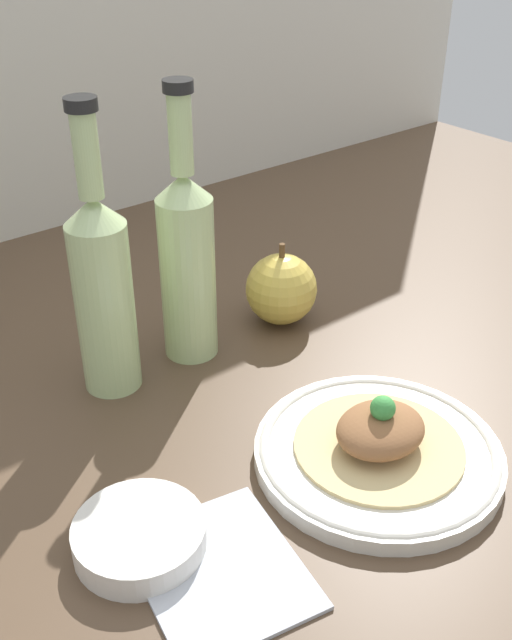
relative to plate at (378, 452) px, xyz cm
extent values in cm
cube|color=brown|center=(2.05, 16.86, -3.01)|extent=(180.00, 110.00, 4.00)
cylinder|color=silver|center=(0.00, 0.00, -0.22)|extent=(23.36, 23.36, 1.58)
torus|color=silver|center=(0.00, 0.00, 0.34)|extent=(22.60, 22.60, 1.11)
cylinder|color=#D6BC7F|center=(0.00, 0.00, 0.77)|extent=(15.95, 15.95, 0.40)
ellipsoid|color=brown|center=(0.00, 0.00, 2.76)|extent=(8.81, 7.49, 3.57)
sphere|color=green|center=(0.00, 0.00, 5.24)|extent=(2.34, 2.34, 2.34)
cylinder|color=#B7D18E|center=(-13.21, 26.65, 8.35)|extent=(6.10, 6.10, 18.73)
cone|color=#B7D18E|center=(-13.21, 26.65, 19.09)|extent=(6.10, 6.10, 2.75)
cylinder|color=#B7D18E|center=(-13.21, 26.65, 24.57)|extent=(2.44, 2.44, 8.21)
cylinder|color=black|center=(-13.21, 26.65, 29.27)|extent=(3.05, 3.05, 1.20)
cylinder|color=#B7D18E|center=(-2.95, 26.65, 8.35)|extent=(6.10, 6.10, 18.73)
cone|color=#B7D18E|center=(-2.95, 26.65, 19.09)|extent=(6.10, 6.10, 2.75)
cylinder|color=#B7D18E|center=(-2.95, 26.65, 24.57)|extent=(2.44, 2.44, 8.21)
cylinder|color=black|center=(-2.95, 26.65, 29.27)|extent=(3.05, 3.05, 1.20)
sphere|color=gold|center=(9.56, 25.43, 3.35)|extent=(8.72, 8.72, 8.72)
cylinder|color=brown|center=(9.56, 25.43, 8.39)|extent=(0.70, 0.70, 1.96)
cube|color=#B7BCC6|center=(-19.38, -1.30, -0.61)|extent=(14.74, 16.43, 0.80)
cylinder|color=silver|center=(-23.02, 4.82, 0.28)|extent=(10.97, 10.97, 2.58)
camera|label=1|loc=(-42.50, -34.78, 47.01)|focal=42.00mm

